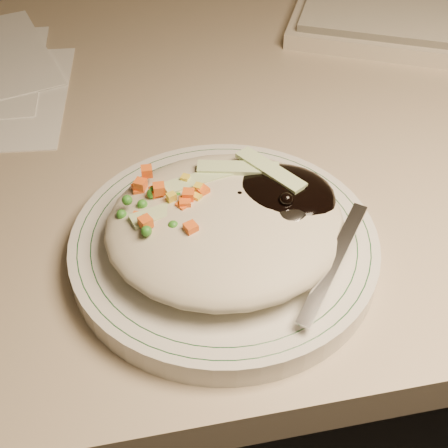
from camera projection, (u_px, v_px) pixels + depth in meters
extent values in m
cube|color=tan|center=(264.00, 128.00, 0.69)|extent=(1.40, 0.70, 0.04)
cylinder|color=silver|center=(224.00, 246.00, 0.52)|extent=(0.25, 0.25, 0.02)
torus|color=#144723|center=(224.00, 238.00, 0.51)|extent=(0.24, 0.24, 0.00)
torus|color=#144723|center=(224.00, 238.00, 0.51)|extent=(0.22, 0.22, 0.00)
ellipsoid|color=#C1B89C|center=(225.00, 224.00, 0.50)|extent=(0.19, 0.18, 0.04)
ellipsoid|color=black|center=(276.00, 200.00, 0.51)|extent=(0.10, 0.09, 0.03)
ellipsoid|color=orange|center=(166.00, 214.00, 0.50)|extent=(0.08, 0.08, 0.02)
sphere|color=black|center=(239.00, 198.00, 0.50)|extent=(0.01, 0.01, 0.01)
sphere|color=black|center=(272.00, 188.00, 0.51)|extent=(0.01, 0.01, 0.01)
sphere|color=black|center=(302.00, 187.00, 0.50)|extent=(0.01, 0.01, 0.01)
sphere|color=black|center=(289.00, 183.00, 0.51)|extent=(0.01, 0.01, 0.01)
sphere|color=black|center=(286.00, 200.00, 0.49)|extent=(0.01, 0.01, 0.01)
sphere|color=black|center=(272.00, 194.00, 0.50)|extent=(0.01, 0.01, 0.01)
sphere|color=black|center=(282.00, 184.00, 0.51)|extent=(0.01, 0.01, 0.01)
cube|color=orange|center=(159.00, 189.00, 0.49)|extent=(0.01, 0.01, 0.01)
cube|color=orange|center=(183.00, 215.00, 0.49)|extent=(0.01, 0.01, 0.01)
cube|color=orange|center=(140.00, 184.00, 0.50)|extent=(0.01, 0.01, 0.01)
cube|color=orange|center=(188.00, 195.00, 0.49)|extent=(0.01, 0.01, 0.01)
cube|color=orange|center=(185.00, 204.00, 0.49)|extent=(0.01, 0.01, 0.01)
cube|color=orange|center=(138.00, 189.00, 0.51)|extent=(0.01, 0.01, 0.01)
cube|color=orange|center=(156.00, 192.00, 0.50)|extent=(0.01, 0.01, 0.01)
cube|color=orange|center=(183.00, 207.00, 0.49)|extent=(0.01, 0.01, 0.01)
cube|color=orange|center=(203.00, 192.00, 0.50)|extent=(0.01, 0.01, 0.01)
cube|color=orange|center=(147.00, 171.00, 0.51)|extent=(0.01, 0.01, 0.01)
cube|color=orange|center=(146.00, 222.00, 0.47)|extent=(0.01, 0.01, 0.01)
cube|color=orange|center=(191.00, 228.00, 0.46)|extent=(0.01, 0.01, 0.01)
cube|color=orange|center=(138.00, 219.00, 0.48)|extent=(0.01, 0.01, 0.01)
cube|color=orange|center=(140.00, 192.00, 0.51)|extent=(0.01, 0.01, 0.01)
sphere|color=#388C28|center=(183.00, 201.00, 0.50)|extent=(0.01, 0.01, 0.01)
sphere|color=#388C28|center=(146.00, 231.00, 0.46)|extent=(0.01, 0.01, 0.01)
sphere|color=#388C28|center=(142.00, 205.00, 0.49)|extent=(0.01, 0.01, 0.01)
sphere|color=#388C28|center=(127.00, 200.00, 0.48)|extent=(0.01, 0.01, 0.01)
sphere|color=#388C28|center=(179.00, 197.00, 0.50)|extent=(0.01, 0.01, 0.01)
sphere|color=#388C28|center=(193.00, 226.00, 0.48)|extent=(0.01, 0.01, 0.01)
sphere|color=#388C28|center=(165.00, 210.00, 0.49)|extent=(0.01, 0.01, 0.01)
sphere|color=#388C28|center=(160.00, 228.00, 0.48)|extent=(0.01, 0.01, 0.01)
sphere|color=#388C28|center=(122.00, 214.00, 0.49)|extent=(0.01, 0.01, 0.01)
sphere|color=#388C28|center=(154.00, 191.00, 0.50)|extent=(0.01, 0.01, 0.01)
sphere|color=#388C28|center=(152.00, 194.00, 0.50)|extent=(0.01, 0.01, 0.01)
sphere|color=#388C28|center=(145.00, 219.00, 0.48)|extent=(0.01, 0.01, 0.01)
sphere|color=#388C28|center=(173.00, 226.00, 0.47)|extent=(0.01, 0.01, 0.01)
sphere|color=#388C28|center=(204.00, 182.00, 0.51)|extent=(0.01, 0.01, 0.01)
cube|color=yellow|center=(177.00, 198.00, 0.50)|extent=(0.01, 0.01, 0.01)
cube|color=yellow|center=(197.00, 198.00, 0.49)|extent=(0.01, 0.01, 0.01)
cube|color=yellow|center=(163.00, 197.00, 0.50)|extent=(0.01, 0.01, 0.01)
cube|color=yellow|center=(171.00, 197.00, 0.49)|extent=(0.01, 0.01, 0.01)
cube|color=yellow|center=(166.00, 211.00, 0.49)|extent=(0.01, 0.01, 0.01)
cube|color=yellow|center=(198.00, 188.00, 0.50)|extent=(0.01, 0.01, 0.01)
cube|color=yellow|center=(185.00, 179.00, 0.51)|extent=(0.01, 0.01, 0.01)
cube|color=yellow|center=(178.00, 211.00, 0.49)|extent=(0.01, 0.01, 0.01)
cube|color=#B2D18C|center=(204.00, 178.00, 0.51)|extent=(0.07, 0.03, 0.00)
cube|color=#B2D18C|center=(238.00, 168.00, 0.52)|extent=(0.07, 0.03, 0.00)
cube|color=#B2D18C|center=(173.00, 209.00, 0.49)|extent=(0.07, 0.03, 0.00)
cube|color=#B2D18C|center=(270.00, 170.00, 0.51)|extent=(0.05, 0.07, 0.00)
ellipsoid|color=silver|center=(287.00, 210.00, 0.49)|extent=(0.06, 0.06, 0.01)
cube|color=silver|center=(333.00, 263.00, 0.46)|extent=(0.08, 0.09, 0.03)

